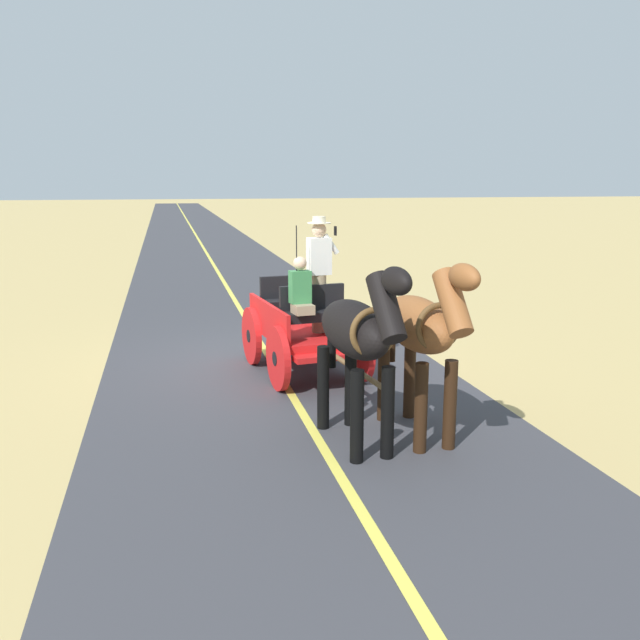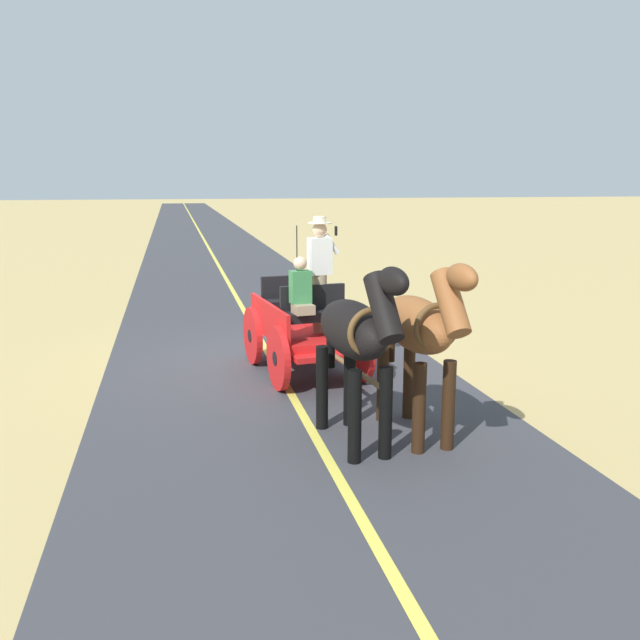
# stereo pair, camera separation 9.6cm
# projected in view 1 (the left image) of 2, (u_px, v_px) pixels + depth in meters

# --- Properties ---
(ground_plane) EXTENTS (200.00, 200.00, 0.00)m
(ground_plane) POSITION_uv_depth(u_px,v_px,m) (269.00, 358.00, 11.65)
(ground_plane) COLOR tan
(road_surface) EXTENTS (5.48, 160.00, 0.01)m
(road_surface) POSITION_uv_depth(u_px,v_px,m) (269.00, 358.00, 11.65)
(road_surface) COLOR #38383D
(road_surface) RESTS_ON ground
(road_centre_stripe) EXTENTS (0.12, 160.00, 0.00)m
(road_centre_stripe) POSITION_uv_depth(u_px,v_px,m) (269.00, 357.00, 11.65)
(road_centre_stripe) COLOR #DBCC4C
(road_centre_stripe) RESTS_ON road_surface
(horse_drawn_carriage) EXTENTS (1.71, 4.51, 2.50)m
(horse_drawn_carriage) POSITION_uv_depth(u_px,v_px,m) (305.00, 323.00, 10.56)
(horse_drawn_carriage) COLOR red
(horse_drawn_carriage) RESTS_ON ground
(horse_near_side) EXTENTS (0.67, 2.14, 2.21)m
(horse_near_side) POSITION_uv_depth(u_px,v_px,m) (421.00, 330.00, 7.81)
(horse_near_side) COLOR brown
(horse_near_side) RESTS_ON ground
(horse_off_side) EXTENTS (0.73, 2.14, 2.21)m
(horse_off_side) POSITION_uv_depth(u_px,v_px,m) (358.00, 335.00, 7.54)
(horse_off_side) COLOR black
(horse_off_side) RESTS_ON ground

